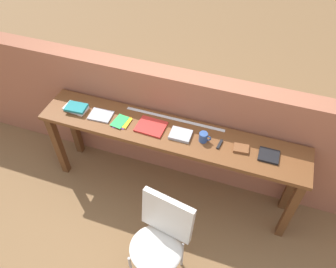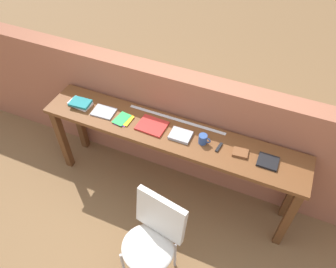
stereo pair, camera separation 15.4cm
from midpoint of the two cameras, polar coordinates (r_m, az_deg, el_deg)
The scene contains 14 objects.
ground_plane at distance 3.50m, azimuth -0.38°, elevation -13.01°, with size 40.00×40.00×0.00m, color brown.
brick_wall_back at distance 3.36m, azimuth 3.96°, elevation 1.31°, with size 6.00×0.20×1.27m, color #9E5B42.
sideboard at distance 3.06m, azimuth 1.81°, elevation -1.47°, with size 2.50×0.44×0.88m.
chair_white_moulded at distance 2.77m, azimuth -1.07°, elevation -17.55°, with size 0.51×0.52×0.89m.
book_stack_leftmost at distance 3.30m, azimuth -13.75°, elevation 5.20°, with size 0.23×0.16×0.06m.
magazine_cycling at distance 3.18m, azimuth -9.76°, elevation 3.78°, with size 0.21×0.16×0.02m, color #9E9EA3.
pamphlet_pile_colourful at distance 3.09m, azimuth -6.39°, elevation 2.56°, with size 0.16×0.19×0.01m.
book_open_centre at distance 3.00m, azimuth -1.34°, elevation 1.41°, with size 0.26×0.21×0.02m, color red.
book_grey_hardcover at distance 2.92m, azimuth 3.72°, elevation -0.27°, with size 0.19×0.15×0.03m, color #9E9EA3.
mug at distance 2.86m, azimuth 7.67°, elevation -0.94°, with size 0.11×0.08×0.09m.
multitool_folded at distance 2.87m, azimuth 10.39°, elevation -2.33°, with size 0.02×0.11×0.02m, color black.
leather_journal_brown at distance 2.86m, azimuth 13.99°, elevation -3.24°, with size 0.13×0.10×0.02m, color brown.
book_repair_rightmost at distance 2.87m, azimuth 18.49°, elevation -4.62°, with size 0.17×0.15×0.02m, color black.
ruler_metal_back_edge at distance 3.08m, azimuth 2.89°, elevation 2.51°, with size 0.96×0.03×0.00m, color silver.
Camera 2 is at (0.80, -1.59, 3.02)m, focal length 35.00 mm.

